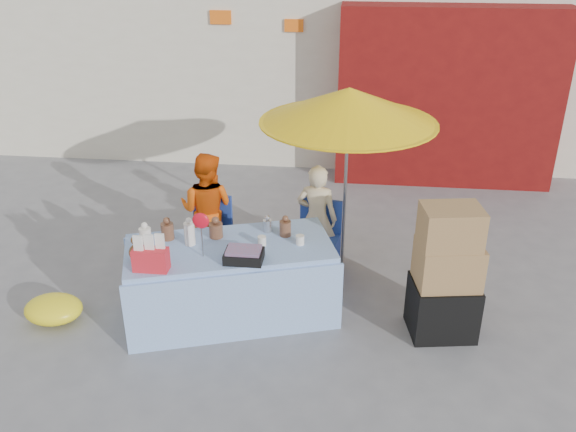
# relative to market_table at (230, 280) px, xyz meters

# --- Properties ---
(ground) EXTENTS (80.00, 80.00, 0.00)m
(ground) POSITION_rel_market_table_xyz_m (0.31, -0.30, -0.41)
(ground) COLOR slate
(ground) RESTS_ON ground
(market_table) EXTENTS (2.25, 1.54, 1.24)m
(market_table) POSITION_rel_market_table_xyz_m (0.00, 0.00, 0.00)
(market_table) COLOR #99C4F6
(market_table) RESTS_ON ground
(chair_left) EXTENTS (0.56, 0.55, 0.85)m
(chair_left) POSITION_rel_market_table_xyz_m (-0.45, 0.88, -0.15)
(chair_left) COLOR #203A94
(chair_left) RESTS_ON ground
(chair_right) EXTENTS (0.56, 0.55, 0.85)m
(chair_right) POSITION_rel_market_table_xyz_m (0.80, 0.88, -0.15)
(chair_right) COLOR #203A94
(chair_right) RESTS_ON ground
(vendor_orange) EXTENTS (0.75, 0.63, 1.36)m
(vendor_orange) POSITION_rel_market_table_xyz_m (-0.45, 1.01, 0.27)
(vendor_orange) COLOR #E5540C
(vendor_orange) RESTS_ON ground
(vendor_beige) EXTENTS (0.51, 0.39, 1.27)m
(vendor_beige) POSITION_rel_market_table_xyz_m (0.80, 1.01, 0.23)
(vendor_beige) COLOR beige
(vendor_beige) RESTS_ON ground
(umbrella) EXTENTS (1.90, 1.90, 2.09)m
(umbrella) POSITION_rel_market_table_xyz_m (1.10, 1.16, 1.49)
(umbrella) COLOR gray
(umbrella) RESTS_ON ground
(box_stack) EXTENTS (0.68, 0.59, 1.35)m
(box_stack) POSITION_rel_market_table_xyz_m (2.09, -0.07, 0.22)
(box_stack) COLOR black
(box_stack) RESTS_ON ground
(tarp_bundle) EXTENTS (0.71, 0.64, 0.26)m
(tarp_bundle) POSITION_rel_market_table_xyz_m (-1.75, -0.31, -0.27)
(tarp_bundle) COLOR yellow
(tarp_bundle) RESTS_ON ground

